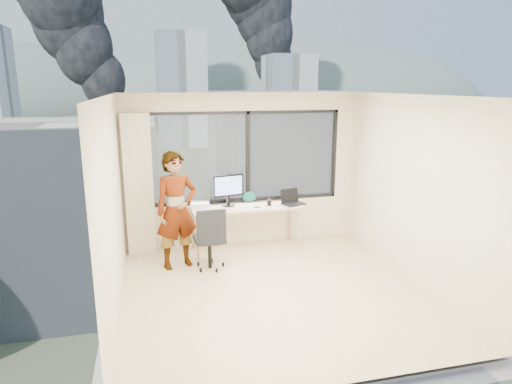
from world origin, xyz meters
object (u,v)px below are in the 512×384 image
object	(u,v)px
monitor	(228,190)
laptop	(294,198)
desk	(247,228)
handbag	(249,197)
chair	(209,237)
person	(177,210)
game_console	(200,204)

from	to	relation	value
monitor	laptop	distance (m)	1.11
desk	handbag	bearing A→B (deg)	68.17
monitor	handbag	xyz separation A→B (m)	(0.39, 0.14, -0.17)
chair	handbag	distance (m)	1.28
desk	person	world-z (taller)	person
monitor	person	bearing A→B (deg)	-158.83
person	handbag	bearing A→B (deg)	11.59
handbag	laptop	bearing A→B (deg)	-28.78
person	laptop	size ratio (longest dim) A/B	4.69
monitor	game_console	world-z (taller)	monitor
person	game_console	distance (m)	0.77
monitor	handbag	size ratio (longest dim) A/B	2.18
chair	monitor	size ratio (longest dim) A/B	1.86
chair	laptop	xyz separation A→B (m)	(1.52, 0.60, 0.37)
monitor	laptop	size ratio (longest dim) A/B	1.42
game_console	handbag	bearing A→B (deg)	14.91
handbag	monitor	bearing A→B (deg)	-164.93
desk	game_console	size ratio (longest dim) A/B	5.95
person	laptop	distance (m)	2.02
person	handbag	world-z (taller)	person
monitor	chair	bearing A→B (deg)	-131.15
desk	monitor	bearing A→B (deg)	158.55
desk	handbag	world-z (taller)	handbag
person	game_console	xyz separation A→B (m)	(0.42, 0.64, -0.10)
game_console	handbag	size ratio (longest dim) A/B	1.23
desk	game_console	xyz separation A→B (m)	(-0.76, 0.17, 0.41)
person	chair	bearing A→B (deg)	-40.86
game_console	laptop	size ratio (longest dim) A/B	0.80
handbag	person	bearing A→B (deg)	-154.99
laptop	handbag	world-z (taller)	laptop
desk	handbag	size ratio (longest dim) A/B	7.34
laptop	handbag	bearing A→B (deg)	137.26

